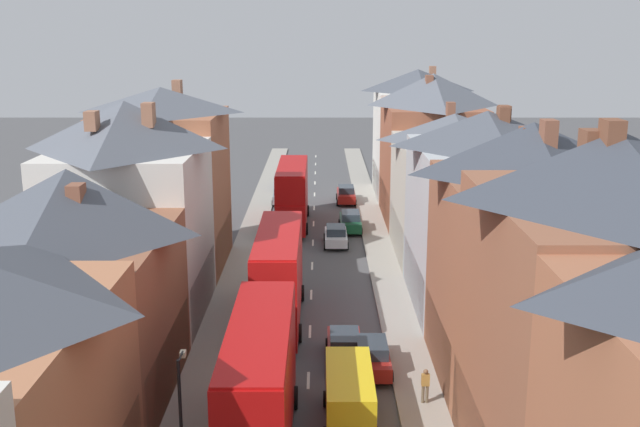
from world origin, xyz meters
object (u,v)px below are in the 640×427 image
Objects in this scene: car_near_silver at (347,221)px; car_parked_left_b at (341,346)px; car_parked_left_a at (343,194)px; car_mid_white at (369,355)px; car_near_blue at (333,236)px; double_decker_bus_lead at (275,275)px; car_mid_black at (272,228)px; street_lamp at (179,419)px; double_decker_bus_far_approaching at (289,194)px; delivery_van at (346,395)px; double_decker_bus_mid_street at (257,384)px; pedestrian_mid_right at (422,384)px; car_parked_right_a at (282,181)px; car_far_grey at (279,195)px.

car_near_silver is 25.53m from car_parked_left_b.
car_parked_left_a is 1.00× the size of car_parked_left_b.
car_near_silver is 1.04× the size of car_parked_left_b.
car_near_silver is at bearing 90.00° from car_mid_white.
car_parked_left_a reaches higher than car_near_blue.
double_decker_bus_lead reaches higher than car_mid_black.
double_decker_bus_lead is 1.96× the size of street_lamp.
double_decker_bus_lead reaches higher than car_mid_white.
double_decker_bus_far_approaching is 33.77m from delivery_van.
delivery_van reaches higher than car_parked_left_b.
car_near_silver is at bearing 73.61° from car_near_blue.
double_decker_bus_mid_street is at bearing -98.30° from car_near_silver.
double_decker_bus_far_approaching is 2.45× the size of car_parked_left_b.
car_parked_left_b is (3.61, 8.14, -2.02)m from double_decker_bus_mid_street.
double_decker_bus_mid_street is at bearing -124.87° from car_mid_white.
double_decker_bus_mid_street and double_decker_bus_far_approaching have the same top height.
double_decker_bus_mid_street is 4.26m from street_lamp.
car_near_silver is 30.19m from pedestrian_mid_right.
car_near_silver is 18.58m from car_parked_right_a.
street_lamp is at bearing -91.39° from car_far_grey.
double_decker_bus_far_approaching is 4.50m from car_mid_black.
car_far_grey is (-6.20, 10.28, -0.01)m from car_near_silver.
car_parked_right_a is at bearing 95.68° from delivery_van.
car_near_silver is at bearing -20.24° from double_decker_bus_far_approaching.
double_decker_bus_lead is 8.42m from car_mid_white.
car_near_blue is 2.56× the size of pedestrian_mid_right.
car_near_blue is 0.90× the size of car_near_silver.
car_far_grey is (-6.20, 36.88, 0.02)m from car_mid_white.
double_decker_bus_mid_street is at bearing -88.55° from car_parked_right_a.
pedestrian_mid_right reaches higher than car_parked_right_a.
double_decker_bus_lead is at bearing 90.00° from double_decker_bus_mid_street.
car_mid_black reaches higher than car_near_blue.
car_near_silver is at bearing -90.00° from car_parked_left_a.
double_decker_bus_lead reaches higher than delivery_van.
double_decker_bus_far_approaching is 32.74m from pedestrian_mid_right.
double_decker_bus_lead is at bearing -103.00° from car_near_blue.
street_lamp reaches higher than double_decker_bus_mid_street.
double_decker_bus_mid_street is 1.00× the size of double_decker_bus_far_approaching.
pedestrian_mid_right is (7.06, -31.92, -1.78)m from double_decker_bus_far_approaching.
double_decker_bus_lead is 37.64m from car_parked_right_a.
pedestrian_mid_right is at bearing 25.12° from delivery_van.
delivery_van reaches higher than car_parked_right_a.
double_decker_bus_far_approaching is at bearing 97.53° from car_parked_left_b.
car_mid_black is at bearing 88.12° from street_lamp.
car_parked_right_a is at bearing 91.97° from double_decker_bus_lead.
car_near_blue is 21.08m from car_parked_left_b.
double_decker_bus_mid_street is 1.96× the size of street_lamp.
car_parked_left_a is 42.28m from delivery_van.
double_decker_bus_lead is 17.23m from street_lamp.
car_near_blue is 27.32m from delivery_van.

